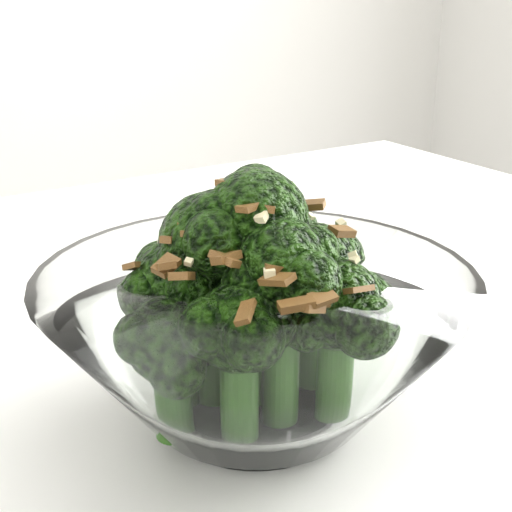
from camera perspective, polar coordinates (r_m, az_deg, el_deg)
name	(u,v)px	position (r m, az deg, el deg)	size (l,w,h in m)	color
table	(96,443)	(0.56, -11.56, -13.20)	(1.25, 0.88, 0.75)	white
broccoli_dish	(256,328)	(0.42, 0.00, -5.23)	(0.23, 0.23, 0.14)	white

